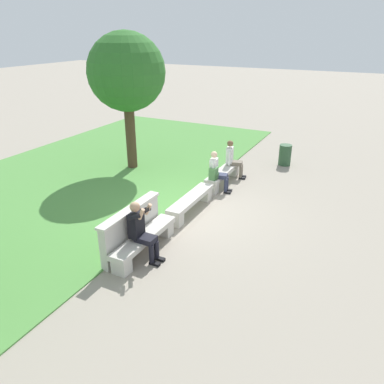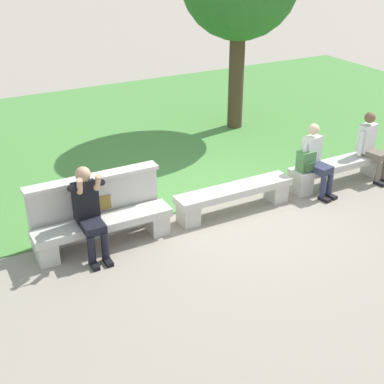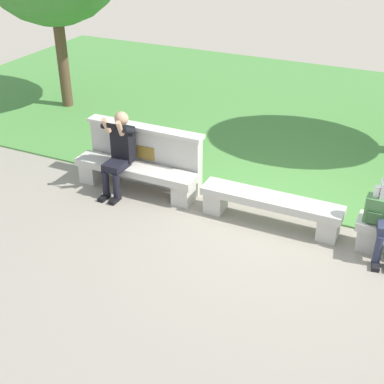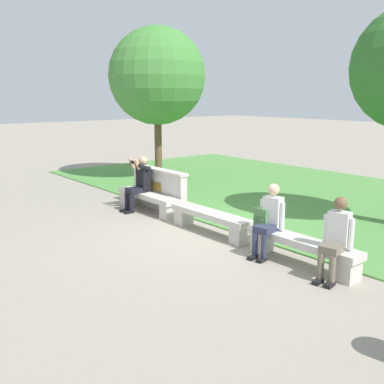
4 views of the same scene
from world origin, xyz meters
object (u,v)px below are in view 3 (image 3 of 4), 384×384
bench_near (270,205)px  backpack (376,210)px  person_photographer (119,149)px  bench_main (135,174)px

bench_near → backpack: size_ratio=4.86×
person_photographer → backpack: bearing=0.6°
person_photographer → bench_main: bearing=19.3°
person_photographer → bench_near: bearing=1.8°
backpack → bench_near: bearing=178.6°
bench_main → bench_near: bearing=0.0°
person_photographer → backpack: size_ratio=3.08×
bench_main → person_photographer: (-0.22, -0.08, 0.43)m
bench_main → person_photographer: bearing=-160.7°
bench_main → backpack: bearing=-0.5°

